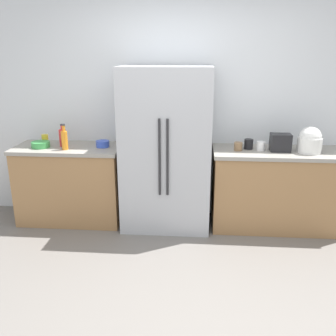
{
  "coord_description": "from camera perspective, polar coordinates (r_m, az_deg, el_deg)",
  "views": [
    {
      "loc": [
        0.17,
        -2.45,
        1.9
      ],
      "look_at": [
        -0.07,
        0.44,
        0.98
      ],
      "focal_mm": 39.73,
      "sensor_mm": 36.0,
      "label": 1
    }
  ],
  "objects": [
    {
      "name": "cup_c",
      "position": [
        4.13,
        12.26,
        3.61
      ],
      "size": [
        0.1,
        0.1,
        0.11
      ],
      "primitive_type": "cylinder",
      "color": "black",
      "rests_on": "counter_right"
    },
    {
      "name": "counter_right",
      "position": [
        4.28,
        16.46,
        -3.13
      ],
      "size": [
        1.44,
        0.59,
        0.88
      ],
      "color": "#9E7247",
      "rests_on": "ground_plane"
    },
    {
      "name": "rice_cooker",
      "position": [
        4.15,
        20.94,
        3.92
      ],
      "size": [
        0.25,
        0.25,
        0.28
      ],
      "color": "white",
      "rests_on": "counter_right"
    },
    {
      "name": "cup_a",
      "position": [
        4.1,
        14.05,
        3.31
      ],
      "size": [
        0.09,
        0.09,
        0.09
      ],
      "primitive_type": "cylinder",
      "color": "white",
      "rests_on": "counter_right"
    },
    {
      "name": "cup_b",
      "position": [
        4.48,
        -18.34,
        4.2
      ],
      "size": [
        0.07,
        0.07,
        0.11
      ],
      "primitive_type": "cylinder",
      "color": "yellow",
      "rests_on": "counter_left"
    },
    {
      "name": "counter_left",
      "position": [
        4.42,
        -14.63,
        -2.3
      ],
      "size": [
        1.19,
        0.59,
        0.88
      ],
      "color": "#9E7247",
      "rests_on": "ground_plane"
    },
    {
      "name": "bowl_a",
      "position": [
        4.19,
        -9.99,
        3.68
      ],
      "size": [
        0.15,
        0.15,
        0.07
      ],
      "primitive_type": "cylinder",
      "color": "blue",
      "rests_on": "counter_left"
    },
    {
      "name": "kitchen_back_panel",
      "position": [
        4.3,
        2.37,
        10.33
      ],
      "size": [
        5.55,
        0.1,
        2.72
      ],
      "primitive_type": "cube",
      "color": "silver",
      "rests_on": "ground_plane"
    },
    {
      "name": "bottle_b",
      "position": [
        4.3,
        -15.85,
        4.54
      ],
      "size": [
        0.08,
        0.08,
        0.25
      ],
      "color": "red",
      "rests_on": "counter_left"
    },
    {
      "name": "bowl_b",
      "position": [
        4.34,
        -18.95,
        3.43
      ],
      "size": [
        0.2,
        0.2,
        0.06
      ],
      "primitive_type": "cylinder",
      "color": "green",
      "rests_on": "counter_left"
    },
    {
      "name": "ground_plane",
      "position": [
        3.11,
        0.59,
        -20.17
      ],
      "size": [
        11.1,
        11.1,
        0.0
      ],
      "primitive_type": "plane",
      "color": "slate"
    },
    {
      "name": "bottle_a",
      "position": [
        4.15,
        -15.59,
        4.25
      ],
      "size": [
        0.07,
        0.07,
        0.28
      ],
      "color": "orange",
      "rests_on": "counter_left"
    },
    {
      "name": "toaster",
      "position": [
        4.11,
        16.86,
        3.76
      ],
      "size": [
        0.21,
        0.15,
        0.19
      ],
      "primitive_type": "cube",
      "color": "black",
      "rests_on": "counter_right"
    },
    {
      "name": "refrigerator",
      "position": [
        4.03,
        -0.27,
        2.83
      ],
      "size": [
        0.95,
        0.65,
        1.76
      ],
      "color": "#B2B5BA",
      "rests_on": "ground_plane"
    },
    {
      "name": "cup_d",
      "position": [
        4.04,
        10.72,
        3.28
      ],
      "size": [
        0.09,
        0.09,
        0.09
      ],
      "primitive_type": "cylinder",
      "color": "brown",
      "rests_on": "counter_right"
    }
  ]
}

